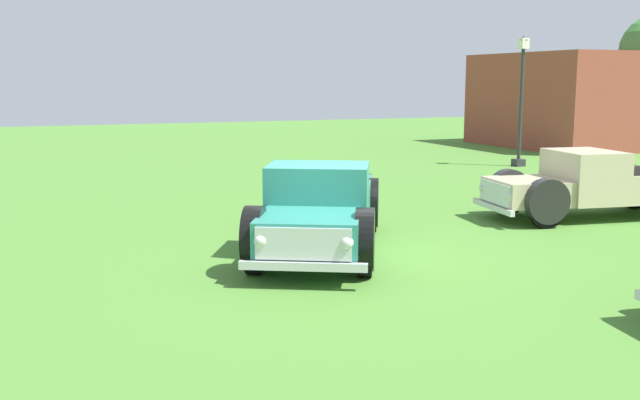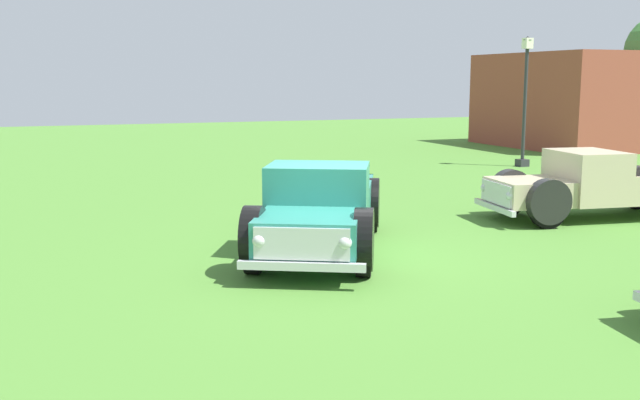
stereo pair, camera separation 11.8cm
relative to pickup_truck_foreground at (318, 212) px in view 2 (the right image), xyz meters
name	(u,v)px [view 2 (the right image)]	position (x,y,z in m)	size (l,w,h in m)	color
ground_plane	(337,257)	(0.27, 0.24, -0.75)	(80.00, 80.00, 0.00)	#477A2D
pickup_truck_foreground	(318,212)	(0.00, 0.00, 0.00)	(5.39, 3.96, 1.57)	#2D8475
pickup_truck_behind_right	(583,187)	(-1.01, 6.59, -0.04)	(2.50, 5.07, 1.49)	#C6B793
lamp_post_near	(525,99)	(-9.62, 11.41, 1.60)	(0.36, 0.36, 4.48)	#2D2D33
brick_pavilion	(564,100)	(-15.28, 17.79, 1.33)	(7.75, 4.94, 4.16)	brown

